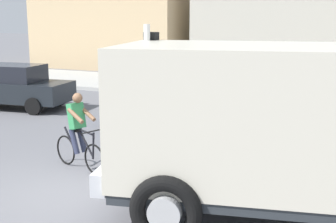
{
  "coord_description": "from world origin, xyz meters",
  "views": [
    {
      "loc": [
        5.32,
        -7.05,
        3.37
      ],
      "look_at": [
        0.91,
        2.5,
        1.2
      ],
      "focal_mm": 50.29,
      "sensor_mm": 36.0,
      "label": 1
    }
  ],
  "objects": [
    {
      "name": "car_white_mid",
      "position": [
        -6.86,
        5.98,
        0.82
      ],
      "size": [
        4.2,
        2.3,
        1.6
      ],
      "color": "#1E2328",
      "rests_on": "ground"
    },
    {
      "name": "building_corner_left",
      "position": [
        -10.8,
        20.11,
        3.29
      ],
      "size": [
        10.09,
        6.31,
        6.57
      ],
      "color": "#D1B284",
      "rests_on": "ground"
    },
    {
      "name": "cyclist",
      "position": [
        -0.65,
        1.19,
        0.86
      ],
      "size": [
        1.65,
        0.68,
        1.72
      ],
      "color": "black",
      "rests_on": "ground"
    },
    {
      "name": "traffic_light_pole",
      "position": [
        1.27,
        0.86,
        2.07
      ],
      "size": [
        0.24,
        0.43,
        3.2
      ],
      "color": "red",
      "rests_on": "ground"
    },
    {
      "name": "car_red_near",
      "position": [
        -0.25,
        5.19,
        0.82
      ],
      "size": [
        4.26,
        2.47,
        1.6
      ],
      "color": "#234C9E",
      "rests_on": "ground"
    },
    {
      "name": "truck_foreground",
      "position": [
        3.84,
        0.38,
        1.67
      ],
      "size": [
        5.82,
        3.68,
        2.9
      ],
      "color": "silver",
      "rests_on": "ground"
    },
    {
      "name": "ground_plane",
      "position": [
        0.0,
        0.0,
        0.0
      ],
      "size": [
        120.0,
        120.0,
        0.0
      ],
      "primitive_type": "plane",
      "color": "slate"
    },
    {
      "name": "building_mid_block",
      "position": [
        -0.33,
        20.74,
        2.67
      ],
      "size": [
        8.91,
        6.67,
        5.34
      ],
      "color": "#B2AD9E",
      "rests_on": "ground"
    },
    {
      "name": "sidewalk_far",
      "position": [
        0.0,
        12.99,
        0.08
      ],
      "size": [
        80.0,
        5.0,
        0.16
      ],
      "primitive_type": "cube",
      "color": "#ADADA8",
      "rests_on": "ground"
    }
  ]
}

